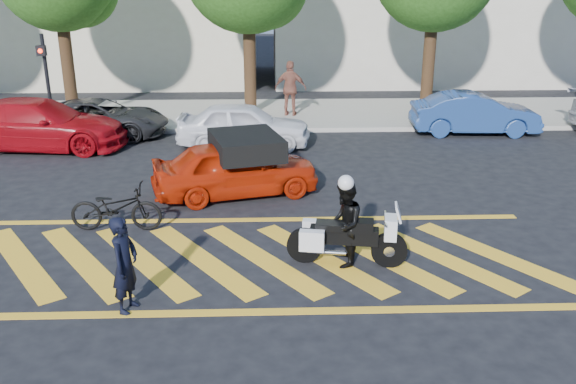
{
  "coord_description": "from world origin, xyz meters",
  "views": [
    {
      "loc": [
        0.64,
        -10.24,
        4.99
      ],
      "look_at": [
        1.0,
        0.73,
        1.05
      ],
      "focal_mm": 38.0,
      "sensor_mm": 36.0,
      "label": 1
    }
  ],
  "objects_px": {
    "officer_bike": "(125,265)",
    "red_convertible": "(236,168)",
    "police_motorcycle": "(345,238)",
    "parked_mid_left": "(100,118)",
    "officer_moto": "(345,224)",
    "parked_right": "(475,113)",
    "parked_left": "(39,124)",
    "bicycle": "(116,208)",
    "parked_mid_right": "(244,125)"
  },
  "relations": [
    {
      "from": "red_convertible",
      "to": "parked_left",
      "type": "distance_m",
      "value": 7.43
    },
    {
      "from": "parked_left",
      "to": "parked_mid_right",
      "type": "distance_m",
      "value": 6.1
    },
    {
      "from": "parked_left",
      "to": "parked_mid_right",
      "type": "bearing_deg",
      "value": -86.13
    },
    {
      "from": "police_motorcycle",
      "to": "parked_mid_left",
      "type": "distance_m",
      "value": 11.64
    },
    {
      "from": "officer_bike",
      "to": "parked_right",
      "type": "height_order",
      "value": "officer_bike"
    },
    {
      "from": "officer_moto",
      "to": "parked_mid_left",
      "type": "distance_m",
      "value": 11.63
    },
    {
      "from": "bicycle",
      "to": "parked_mid_right",
      "type": "height_order",
      "value": "parked_mid_right"
    },
    {
      "from": "bicycle",
      "to": "parked_mid_right",
      "type": "distance_m",
      "value": 6.78
    },
    {
      "from": "red_convertible",
      "to": "parked_mid_right",
      "type": "bearing_deg",
      "value": -15.9
    },
    {
      "from": "bicycle",
      "to": "parked_mid_right",
      "type": "bearing_deg",
      "value": -19.13
    },
    {
      "from": "bicycle",
      "to": "parked_right",
      "type": "bearing_deg",
      "value": -50.48
    },
    {
      "from": "police_motorcycle",
      "to": "parked_mid_left",
      "type": "bearing_deg",
      "value": 135.28
    },
    {
      "from": "police_motorcycle",
      "to": "parked_mid_left",
      "type": "xyz_separation_m",
      "value": [
        -6.78,
        9.46,
        0.08
      ]
    },
    {
      "from": "bicycle",
      "to": "police_motorcycle",
      "type": "xyz_separation_m",
      "value": [
        4.48,
        -1.72,
        0.03
      ]
    },
    {
      "from": "parked_left",
      "to": "parked_right",
      "type": "distance_m",
      "value": 13.68
    },
    {
      "from": "officer_moto",
      "to": "red_convertible",
      "type": "distance_m",
      "value": 4.32
    },
    {
      "from": "officer_bike",
      "to": "bicycle",
      "type": "bearing_deg",
      "value": 30.46
    },
    {
      "from": "officer_bike",
      "to": "officer_moto",
      "type": "bearing_deg",
      "value": -52.73
    },
    {
      "from": "red_convertible",
      "to": "parked_mid_left",
      "type": "xyz_separation_m",
      "value": [
        -4.64,
        5.7,
        -0.06
      ]
    },
    {
      "from": "red_convertible",
      "to": "bicycle",
      "type": "bearing_deg",
      "value": 115.71
    },
    {
      "from": "parked_mid_right",
      "to": "parked_right",
      "type": "bearing_deg",
      "value": -76.81
    },
    {
      "from": "officer_bike",
      "to": "red_convertible",
      "type": "bearing_deg",
      "value": -0.65
    },
    {
      "from": "officer_moto",
      "to": "red_convertible",
      "type": "bearing_deg",
      "value": -140.92
    },
    {
      "from": "police_motorcycle",
      "to": "parked_mid_right",
      "type": "height_order",
      "value": "parked_mid_right"
    },
    {
      "from": "police_motorcycle",
      "to": "parked_mid_right",
      "type": "distance_m",
      "value": 8.33
    },
    {
      "from": "parked_right",
      "to": "officer_moto",
      "type": "bearing_deg",
      "value": 153.05
    },
    {
      "from": "parked_right",
      "to": "parked_left",
      "type": "bearing_deg",
      "value": 98.77
    },
    {
      "from": "red_convertible",
      "to": "parked_right",
      "type": "bearing_deg",
      "value": -68.31
    },
    {
      "from": "bicycle",
      "to": "officer_moto",
      "type": "xyz_separation_m",
      "value": [
        4.47,
        -1.72,
        0.3
      ]
    },
    {
      "from": "bicycle",
      "to": "red_convertible",
      "type": "height_order",
      "value": "red_convertible"
    },
    {
      "from": "parked_mid_right",
      "to": "parked_right",
      "type": "distance_m",
      "value": 7.64
    },
    {
      "from": "officer_bike",
      "to": "parked_left",
      "type": "distance_m",
      "value": 10.6
    },
    {
      "from": "parked_mid_left",
      "to": "officer_moto",
      "type": "bearing_deg",
      "value": -141.22
    },
    {
      "from": "red_convertible",
      "to": "parked_mid_left",
      "type": "distance_m",
      "value": 7.35
    },
    {
      "from": "officer_moto",
      "to": "parked_left",
      "type": "height_order",
      "value": "officer_moto"
    },
    {
      "from": "officer_bike",
      "to": "parked_mid_right",
      "type": "xyz_separation_m",
      "value": [
        1.49,
        9.54,
        -0.1
      ]
    },
    {
      "from": "parked_left",
      "to": "parked_mid_left",
      "type": "xyz_separation_m",
      "value": [
        1.42,
        1.4,
        -0.14
      ]
    },
    {
      "from": "officer_moto",
      "to": "parked_mid_right",
      "type": "xyz_separation_m",
      "value": [
        -2.08,
        8.06,
        -0.1
      ]
    },
    {
      "from": "officer_bike",
      "to": "red_convertible",
      "type": "distance_m",
      "value": 5.44
    },
    {
      "from": "officer_bike",
      "to": "bicycle",
      "type": "relative_size",
      "value": 0.84
    },
    {
      "from": "officer_moto",
      "to": "parked_mid_right",
      "type": "height_order",
      "value": "officer_moto"
    },
    {
      "from": "officer_bike",
      "to": "parked_mid_right",
      "type": "distance_m",
      "value": 9.66
    },
    {
      "from": "parked_mid_right",
      "to": "police_motorcycle",
      "type": "bearing_deg",
      "value": -162.76
    },
    {
      "from": "parked_mid_left",
      "to": "parked_right",
      "type": "distance_m",
      "value": 12.19
    },
    {
      "from": "parked_right",
      "to": "officer_bike",
      "type": "bearing_deg",
      "value": 143.48
    },
    {
      "from": "red_convertible",
      "to": "officer_bike",
      "type": "bearing_deg",
      "value": 149.3
    },
    {
      "from": "officer_bike",
      "to": "parked_left",
      "type": "xyz_separation_m",
      "value": [
        -4.61,
        9.54,
        -0.04
      ]
    },
    {
      "from": "officer_bike",
      "to": "parked_right",
      "type": "relative_size",
      "value": 0.38
    },
    {
      "from": "police_motorcycle",
      "to": "parked_mid_right",
      "type": "relative_size",
      "value": 0.54
    },
    {
      "from": "officer_bike",
      "to": "parked_mid_left",
      "type": "height_order",
      "value": "officer_bike"
    }
  ]
}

